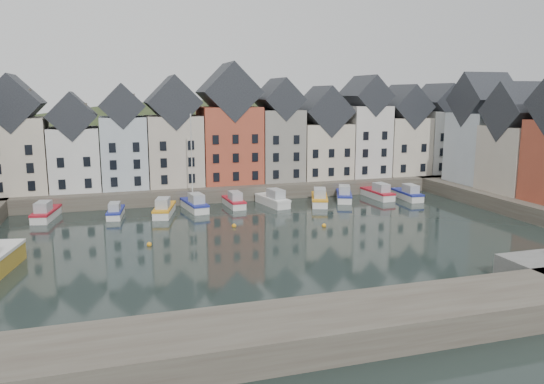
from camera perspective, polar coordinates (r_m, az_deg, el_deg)
name	(u,v)px	position (r m, az deg, el deg)	size (l,w,h in m)	color
ground	(289,242)	(55.28, 1.86, -5.44)	(260.00, 260.00, 0.00)	black
far_quay	(227,186)	(83.30, -4.89, 0.67)	(90.00, 16.00, 2.00)	#484037
near_wall	(251,338)	(32.45, -2.28, -15.44)	(50.00, 6.00, 2.00)	#484037
hillside	(201,255)	(112.63, -7.59, -6.70)	(153.60, 70.40, 64.00)	#243118
far_terrace	(249,136)	(81.14, -2.44, 6.04)	(72.37, 8.16, 17.78)	beige
right_terrace	(522,141)	(79.33, 25.31, 4.97)	(8.30, 24.25, 16.36)	#B5C0C8
mooring_buoys	(240,231)	(59.10, -3.51, -4.25)	(20.50, 5.50, 0.50)	orange
boat_a	(46,213)	(70.81, -23.17, -2.10)	(3.25, 6.96, 2.57)	silver
boat_b	(116,212)	(69.20, -16.48, -2.07)	(2.47, 5.74, 2.13)	silver
boat_c	(164,209)	(68.65, -11.53, -1.83)	(3.69, 6.99, 2.57)	silver
boat_d	(195,204)	(70.80, -8.30, -1.29)	(2.99, 6.96, 12.89)	silver
boat_e	(234,201)	(72.61, -4.13, -1.01)	(2.22, 6.33, 2.40)	silver
boat_f	(273,200)	(73.08, 0.12, -0.85)	(3.36, 7.15, 2.64)	silver
boat_g	(319,199)	(74.09, 5.13, -0.74)	(4.41, 7.18, 2.64)	silver
boat_h	(344,195)	(77.21, 7.75, -0.36)	(4.42, 6.87, 2.53)	silver
boat_i	(378,193)	(79.68, 11.35, -0.12)	(2.39, 6.83, 2.59)	silver
boat_j	(408,194)	(79.98, 14.40, -0.22)	(2.38, 6.64, 2.51)	silver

